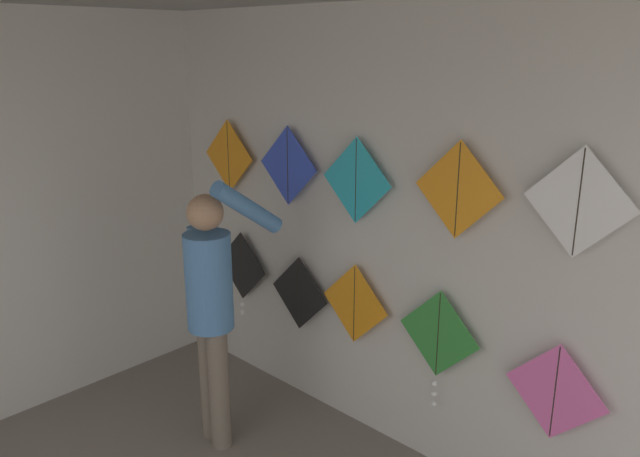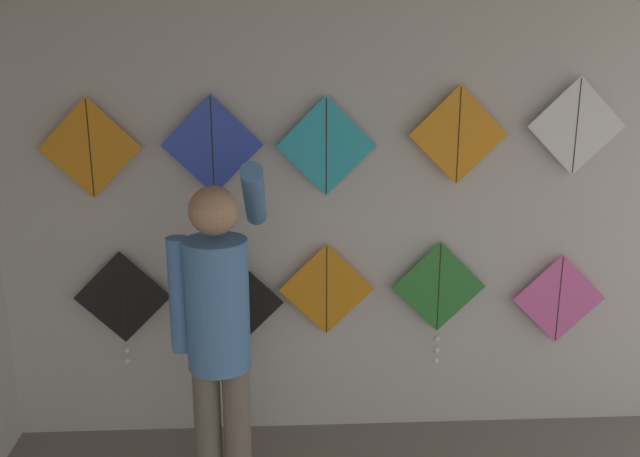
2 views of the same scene
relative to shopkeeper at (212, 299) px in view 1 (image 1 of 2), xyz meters
The scene contains 12 objects.
back_panel 1.10m from the shopkeeper, 53.87° to the left, with size 4.60×0.06×2.80m, color beige.
shopkeeper is the anchor object (origin of this frame).
kite_0 0.98m from the shopkeeper, 129.42° to the left, with size 0.55×0.04×0.69m.
kite_1 0.77m from the shopkeeper, 87.94° to the left, with size 0.55×0.01×0.55m.
kite_2 0.93m from the shopkeeper, 53.68° to the left, with size 0.55×0.01×0.55m.
kite_3 1.42m from the shopkeeper, 31.84° to the left, with size 0.55×0.04×0.76m.
kite_4 2.06m from the shopkeeper, 21.26° to the left, with size 0.55×0.01×0.55m.
kite_5 1.26m from the shopkeeper, 134.00° to the left, with size 0.55×0.01×0.55m.
kite_6 1.05m from the shopkeeper, 95.37° to the left, with size 0.55×0.01×0.55m.
kite_7 1.17m from the shopkeeper, 53.87° to the left, with size 0.55×0.01×0.55m.
kite_8 1.66m from the shopkeeper, 30.47° to the left, with size 0.55×0.01×0.55m.
kite_9 2.22m from the shopkeeper, 21.23° to the left, with size 0.55×0.01×0.55m.
Camera 1 is at (2.38, 1.18, 2.56)m, focal length 35.00 mm.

